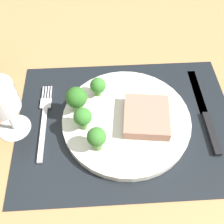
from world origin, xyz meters
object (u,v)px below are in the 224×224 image
steak (146,117)px  fork (44,120)px  knife (206,115)px  plate (126,120)px  wine_glass (1,99)px

steak → fork: size_ratio=0.51×
steak → knife: (13.13, 1.25, -2.44)cm
plate → knife: plate is taller
steak → wine_glass: (-27.17, 1.04, 6.15)cm
plate → knife: size_ratio=1.15×
fork → wine_glass: (-5.99, -1.10, 8.64)cm
steak → fork: steak is taller
plate → steak: size_ratio=2.70×
fork → knife: 34.32cm
steak → fork: (-21.17, 2.14, -2.49)cm
plate → knife: bearing=1.8°
fork → knife: bearing=-1.2°
plate → knife: (17.06, 0.53, -0.50)cm
steak → knife: 13.42cm
steak → knife: size_ratio=0.43×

